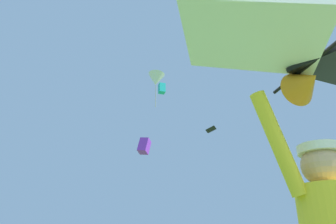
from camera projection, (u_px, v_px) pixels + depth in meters
held_stunt_kite at (310, 58)px, 2.08m from camera, size 1.78×1.18×0.41m
distant_kite_purple_mid_left at (144, 146)px, 26.98m from camera, size 1.34×1.14×1.44m
distant_kite_teal_overhead_distant at (162, 88)px, 28.83m from camera, size 0.67×0.70×0.90m
distant_kite_black_low_left at (211, 129)px, 22.48m from camera, size 0.79×0.74×0.41m
distant_kite_white_high_right at (156, 80)px, 13.60m from camera, size 0.91×0.87×1.56m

